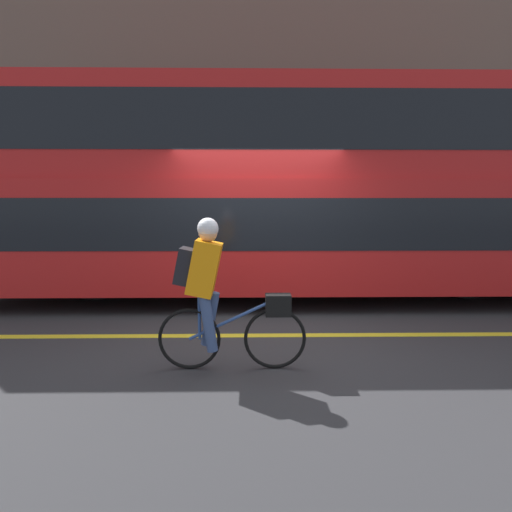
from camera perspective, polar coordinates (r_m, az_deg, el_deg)
ground_plane at (r=5.34m, az=0.49°, el=-11.18°), size 80.00×80.00×0.00m
road_center_line at (r=5.30m, az=0.50°, el=-11.26°), size 50.00×0.14×0.01m
sidewalk_curb at (r=10.20m, az=-0.19°, el=-1.85°), size 60.00×2.04×0.11m
building_facade at (r=11.57m, az=-0.27°, el=21.11°), size 60.00×0.30×8.88m
bus at (r=7.15m, az=3.82°, el=9.90°), size 10.81×2.46×3.61m
cyclist_on_bike at (r=4.08m, az=-5.81°, el=-4.67°), size 1.53×0.32×1.57m
trash_bin at (r=10.04m, az=0.92°, el=0.95°), size 0.56×0.56×0.91m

